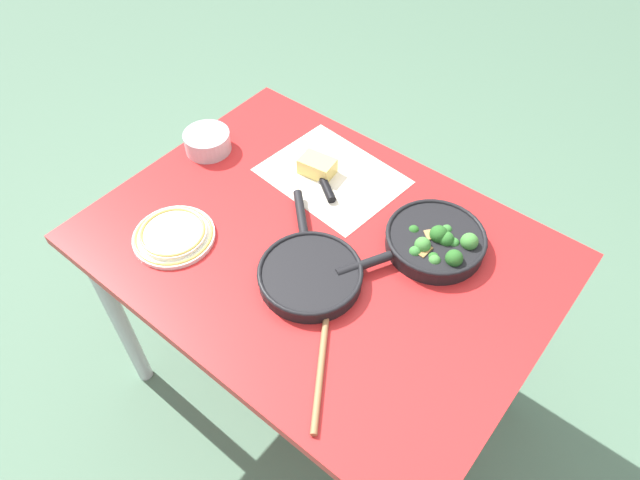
% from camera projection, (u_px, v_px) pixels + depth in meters
% --- Properties ---
extents(ground_plane, '(14.00, 14.00, 0.00)m').
position_uv_depth(ground_plane, '(320.00, 385.00, 2.05)').
color(ground_plane, '#51755B').
extents(dining_table_red, '(1.16, 0.86, 0.78)m').
position_uv_depth(dining_table_red, '(320.00, 267.00, 1.53)').
color(dining_table_red, red).
rests_on(dining_table_red, ground_plane).
extents(skillet_broccoli, '(0.26, 0.37, 0.07)m').
position_uv_depth(skillet_broccoli, '(435.00, 241.00, 1.43)').
color(skillet_broccoli, black).
rests_on(skillet_broccoli, dining_table_red).
extents(skillet_eggs, '(0.34, 0.33, 0.04)m').
position_uv_depth(skillet_eggs, '(310.00, 274.00, 1.37)').
color(skillet_eggs, black).
rests_on(skillet_eggs, dining_table_red).
extents(wooden_spoon, '(0.25, 0.35, 0.02)m').
position_uv_depth(wooden_spoon, '(325.00, 328.00, 1.29)').
color(wooden_spoon, '#996B42').
rests_on(wooden_spoon, dining_table_red).
extents(parchment_sheet, '(0.40, 0.33, 0.00)m').
position_uv_depth(parchment_sheet, '(332.00, 176.00, 1.63)').
color(parchment_sheet, silver).
rests_on(parchment_sheet, dining_table_red).
extents(grater_knife, '(0.20, 0.15, 0.02)m').
position_uv_depth(grater_knife, '(323.00, 182.00, 1.60)').
color(grater_knife, silver).
rests_on(grater_knife, dining_table_red).
extents(cheese_block, '(0.11, 0.08, 0.05)m').
position_uv_depth(cheese_block, '(317.00, 166.00, 1.62)').
color(cheese_block, '#EACC66').
rests_on(cheese_block, dining_table_red).
extents(dinner_plate_stack, '(0.21, 0.21, 0.03)m').
position_uv_depth(dinner_plate_stack, '(174.00, 235.00, 1.47)').
color(dinner_plate_stack, silver).
rests_on(dinner_plate_stack, dining_table_red).
extents(prep_bowl_steel, '(0.14, 0.14, 0.06)m').
position_uv_depth(prep_bowl_steel, '(207.00, 142.00, 1.69)').
color(prep_bowl_steel, '#B7B7BC').
rests_on(prep_bowl_steel, dining_table_red).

